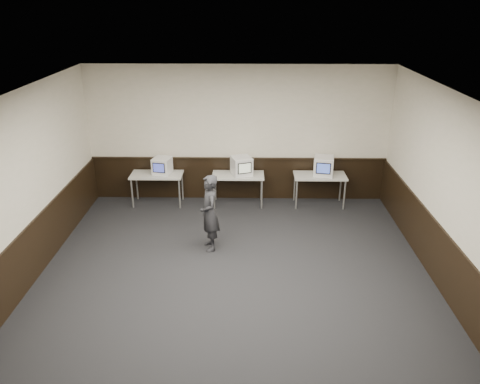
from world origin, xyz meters
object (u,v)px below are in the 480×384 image
object	(u,v)px
emac_left	(162,166)
emac_right	(324,166)
desk_right	(320,178)
person	(210,213)
emac_center	(242,166)
desk_left	(157,177)
desk_center	(238,177)

from	to	relation	value
emac_left	emac_right	size ratio (longest dim) A/B	0.90
desk_right	emac_right	bearing A→B (deg)	3.22
emac_right	person	size ratio (longest dim) A/B	0.35
emac_left	emac_right	world-z (taller)	emac_right
desk_right	emac_right	world-z (taller)	emac_right
emac_right	person	bearing A→B (deg)	-129.40
emac_center	person	xyz separation A→B (m)	(-0.58, -2.11, -0.21)
desk_right	emac_right	size ratio (longest dim) A/B	2.25
desk_left	desk_right	distance (m)	3.80
desk_right	person	bearing A→B (deg)	-138.63
desk_left	person	distance (m)	2.54
desk_left	desk_center	world-z (taller)	same
emac_right	desk_center	bearing A→B (deg)	-169.92
desk_left	person	xyz separation A→B (m)	(1.40, -2.11, 0.08)
emac_left	person	size ratio (longest dim) A/B	0.32
emac_right	person	world-z (taller)	person
emac_left	person	bearing A→B (deg)	-47.69
emac_left	desk_center	bearing A→B (deg)	10.85
desk_center	emac_center	size ratio (longest dim) A/B	2.12
emac_left	emac_right	distance (m)	3.73
emac_right	desk_right	bearing A→B (deg)	-166.81
emac_left	emac_right	bearing A→B (deg)	11.41
desk_center	desk_right	distance (m)	1.90
desk_left	desk_center	xyz separation A→B (m)	(1.90, 0.00, 0.00)
desk_center	emac_left	bearing A→B (deg)	179.05
desk_center	emac_left	world-z (taller)	emac_left
desk_center	emac_right	bearing A→B (deg)	0.11
desk_right	emac_right	xyz separation A→B (m)	(0.07, 0.00, 0.29)
desk_left	desk_right	xyz separation A→B (m)	(3.80, 0.00, 0.00)
desk_center	emac_right	world-z (taller)	emac_right
desk_left	emac_right	size ratio (longest dim) A/B	2.25
emac_center	emac_left	bearing A→B (deg)	160.08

